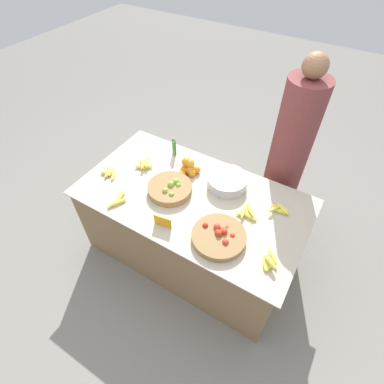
% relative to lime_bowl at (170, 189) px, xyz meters
% --- Properties ---
extents(ground_plane, '(12.00, 12.00, 0.00)m').
position_rel_lime_bowl_xyz_m(ground_plane, '(0.18, 0.04, -0.79)').
color(ground_plane, gray).
extents(market_table, '(1.84, 1.01, 0.76)m').
position_rel_lime_bowl_xyz_m(market_table, '(0.18, 0.04, -0.41)').
color(market_table, olive).
rests_on(market_table, ground_plane).
extents(lime_bowl, '(0.36, 0.36, 0.09)m').
position_rel_lime_bowl_xyz_m(lime_bowl, '(0.00, 0.00, 0.00)').
color(lime_bowl, olive).
rests_on(lime_bowl, market_table).
extents(tomato_basket, '(0.38, 0.38, 0.09)m').
position_rel_lime_bowl_xyz_m(tomato_basket, '(0.55, -0.20, -0.00)').
color(tomato_basket, olive).
rests_on(tomato_basket, market_table).
extents(orange_pile, '(0.16, 0.18, 0.14)m').
position_rel_lime_bowl_xyz_m(orange_pile, '(0.02, 0.27, 0.02)').
color(orange_pile, orange).
rests_on(orange_pile, market_table).
extents(metal_bowl, '(0.32, 0.32, 0.09)m').
position_rel_lime_bowl_xyz_m(metal_bowl, '(0.36, 0.30, 0.01)').
color(metal_bowl, '#B7B7BF').
rests_on(metal_bowl, market_table).
extents(price_sign, '(0.14, 0.03, 0.10)m').
position_rel_lime_bowl_xyz_m(price_sign, '(0.15, -0.32, 0.02)').
color(price_sign, orange).
rests_on(price_sign, market_table).
extents(veg_bundle, '(0.05, 0.05, 0.16)m').
position_rel_lime_bowl_xyz_m(veg_bundle, '(-0.23, 0.41, 0.05)').
color(veg_bundle, '#428438').
rests_on(veg_bundle, market_table).
extents(banana_bunch_front_center, '(0.17, 0.16, 0.05)m').
position_rel_lime_bowl_xyz_m(banana_bunch_front_center, '(0.83, 0.26, -0.01)').
color(banana_bunch_front_center, '#EFDB4C').
rests_on(banana_bunch_front_center, market_table).
extents(banana_bunch_middle_right, '(0.13, 0.21, 0.03)m').
position_rel_lime_bowl_xyz_m(banana_bunch_middle_right, '(-0.29, -0.31, -0.02)').
color(banana_bunch_middle_right, '#EFDB4C').
rests_on(banana_bunch_middle_right, market_table).
extents(banana_bunch_middle_left, '(0.18, 0.15, 0.03)m').
position_rel_lime_bowl_xyz_m(banana_bunch_middle_left, '(-0.56, -0.10, -0.02)').
color(banana_bunch_middle_left, '#EFDB4C').
rests_on(banana_bunch_middle_left, market_table).
extents(banana_bunch_front_right, '(0.17, 0.18, 0.06)m').
position_rel_lime_bowl_xyz_m(banana_bunch_front_right, '(-0.36, 0.13, -0.01)').
color(banana_bunch_front_right, '#EFDB4C').
rests_on(banana_bunch_front_right, market_table).
extents(banana_bunch_back_center, '(0.13, 0.18, 0.06)m').
position_rel_lime_bowl_xyz_m(banana_bunch_back_center, '(0.93, -0.22, -0.01)').
color(banana_bunch_back_center, '#EFDB4C').
rests_on(banana_bunch_back_center, market_table).
extents(banana_bunch_front_left, '(0.17, 0.17, 0.05)m').
position_rel_lime_bowl_xyz_m(banana_bunch_front_left, '(0.64, 0.09, -0.01)').
color(banana_bunch_front_left, '#EFDB4C').
rests_on(banana_bunch_front_left, market_table).
extents(vendor_person, '(0.33, 0.33, 1.74)m').
position_rel_lime_bowl_xyz_m(vendor_person, '(0.69, 0.80, 0.01)').
color(vendor_person, brown).
rests_on(vendor_person, ground_plane).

